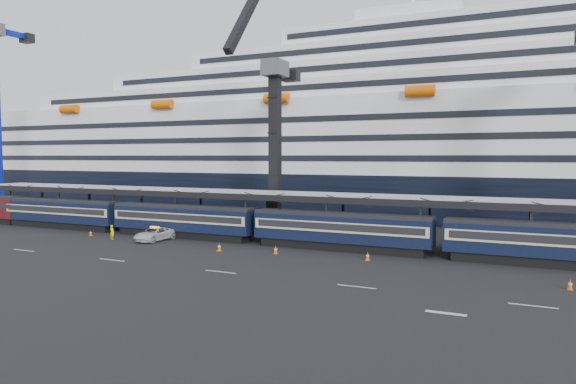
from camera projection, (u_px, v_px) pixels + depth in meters
ground at (395, 278)px, 41.39m from camera, size 260.00×260.00×0.00m
lane_markings at (502, 307)px, 33.27m from camera, size 111.00×4.27×0.02m
train at (372, 231)px, 52.24m from camera, size 133.05×3.00×4.05m
canopy at (426, 200)px, 53.73m from camera, size 130.00×6.25×5.53m
cruise_ship at (453, 140)px, 82.73m from camera, size 214.09×28.84×34.00m
crane_dark_near at (274, 140)px, 65.71m from camera, size 4.50×17.75×35.08m
pickup_truck at (155, 234)px, 59.64m from camera, size 2.79×5.52×1.50m
worker at (112, 232)px, 60.53m from camera, size 0.69×0.52×1.70m
traffic_cone_a at (91, 233)px, 63.24m from camera, size 0.35×0.35×0.70m
traffic_cone_b at (219, 247)px, 53.11m from camera, size 0.43×0.43×0.87m
traffic_cone_c at (276, 250)px, 51.59m from camera, size 0.42×0.42×0.84m
traffic_cone_d at (368, 256)px, 48.32m from camera, size 0.42×0.42×0.84m
traffic_cone_e at (570, 284)px, 37.68m from camera, size 0.41×0.41×0.81m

